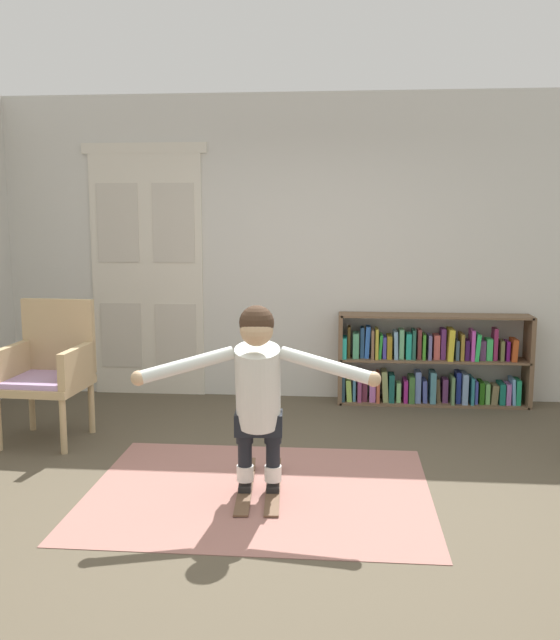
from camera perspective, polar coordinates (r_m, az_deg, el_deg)
The scene contains 8 objects.
ground_plane at distance 4.55m, azimuth 0.47°, elevation -14.39°, with size 7.20×7.20×0.00m, color brown.
back_wall at distance 6.79m, azimuth 2.26°, elevation 5.82°, with size 6.00×0.10×2.90m, color beige.
double_door at distance 7.01m, azimuth -10.72°, elevation 3.96°, with size 1.22×0.05×2.45m.
rug at distance 4.68m, azimuth -1.70°, elevation -13.70°, with size 2.20×1.75×0.01m, color #9B685E.
bookshelf at distance 6.77m, azimuth 11.97°, elevation -3.60°, with size 1.78×0.30×0.85m.
wicker_chair at distance 5.85m, azimuth -18.23°, elevation -3.64°, with size 0.63×0.63×1.10m.
skis_pair at distance 4.70m, azimuth -1.69°, elevation -13.34°, with size 0.33×0.86×0.07m.
person_skier at distance 4.34m, azimuth -1.82°, elevation -5.28°, with size 1.46×0.57×1.17m.
Camera 1 is at (0.34, -4.18, 1.78)m, focal length 39.47 mm.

